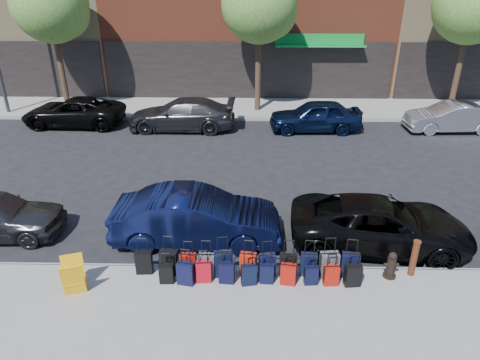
{
  "coord_description": "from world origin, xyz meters",
  "views": [
    {
      "loc": [
        0.02,
        -13.39,
        6.96
      ],
      "look_at": [
        -0.23,
        -1.5,
        1.17
      ],
      "focal_mm": 32.0,
      "sensor_mm": 36.0,
      "label": 1
    }
  ],
  "objects_px": {
    "tree_center": "(262,7)",
    "bollard": "(414,258)",
    "car_near_1": "(197,218)",
    "fire_hydrant": "(391,266)",
    "car_near_2": "(380,224)",
    "tree_right": "(475,7)",
    "car_far_3": "(451,117)",
    "display_rack": "(73,276)",
    "suitcase_front_5": "(248,264)",
    "car_far_2": "(315,116)",
    "car_far_0": "(74,112)",
    "car_far_1": "(182,114)",
    "tree_left": "(53,7)"
  },
  "relations": [
    {
      "from": "fire_hydrant",
      "to": "car_far_2",
      "type": "distance_m",
      "value": 11.32
    },
    {
      "from": "car_far_1",
      "to": "car_far_3",
      "type": "height_order",
      "value": "car_far_1"
    },
    {
      "from": "car_far_2",
      "to": "car_near_2",
      "type": "bearing_deg",
      "value": 0.87
    },
    {
      "from": "fire_hydrant",
      "to": "suitcase_front_5",
      "type": "bearing_deg",
      "value": 177.53
    },
    {
      "from": "display_rack",
      "to": "suitcase_front_5",
      "type": "bearing_deg",
      "value": -7.9
    },
    {
      "from": "car_near_1",
      "to": "car_near_2",
      "type": "bearing_deg",
      "value": -90.8
    },
    {
      "from": "suitcase_front_5",
      "to": "car_near_2",
      "type": "xyz_separation_m",
      "value": [
        3.66,
        1.57,
        0.24
      ]
    },
    {
      "from": "tree_right",
      "to": "car_far_3",
      "type": "relative_size",
      "value": 1.72
    },
    {
      "from": "tree_left",
      "to": "car_far_2",
      "type": "distance_m",
      "value": 14.21
    },
    {
      "from": "bollard",
      "to": "car_near_1",
      "type": "distance_m",
      "value": 5.75
    },
    {
      "from": "bollard",
      "to": "car_far_2",
      "type": "relative_size",
      "value": 0.23
    },
    {
      "from": "suitcase_front_5",
      "to": "fire_hydrant",
      "type": "bearing_deg",
      "value": 9.38
    },
    {
      "from": "display_rack",
      "to": "car_far_3",
      "type": "xyz_separation_m",
      "value": [
        13.76,
        12.08,
        0.11
      ]
    },
    {
      "from": "display_rack",
      "to": "car_near_2",
      "type": "relative_size",
      "value": 0.18
    },
    {
      "from": "car_far_2",
      "to": "car_far_1",
      "type": "bearing_deg",
      "value": -92.64
    },
    {
      "from": "tree_left",
      "to": "tree_center",
      "type": "xyz_separation_m",
      "value": [
        10.5,
        0.0,
        0.0
      ]
    },
    {
      "from": "display_rack",
      "to": "car_near_1",
      "type": "xyz_separation_m",
      "value": [
        2.61,
        2.4,
        0.18
      ]
    },
    {
      "from": "car_near_2",
      "to": "car_far_2",
      "type": "distance_m",
      "value": 9.73
    },
    {
      "from": "tree_center",
      "to": "display_rack",
      "type": "bearing_deg",
      "value": -107.24
    },
    {
      "from": "car_near_2",
      "to": "car_far_1",
      "type": "bearing_deg",
      "value": 40.82
    },
    {
      "from": "fire_hydrant",
      "to": "car_near_2",
      "type": "distance_m",
      "value": 1.62
    },
    {
      "from": "car_far_1",
      "to": "bollard",
      "type": "bearing_deg",
      "value": 34.18
    },
    {
      "from": "tree_right",
      "to": "suitcase_front_5",
      "type": "xyz_separation_m",
      "value": [
        -11.1,
        -14.28,
        -4.96
      ]
    },
    {
      "from": "tree_center",
      "to": "car_near_2",
      "type": "distance_m",
      "value": 13.9
    },
    {
      "from": "tree_right",
      "to": "fire_hydrant",
      "type": "height_order",
      "value": "tree_right"
    },
    {
      "from": "fire_hydrant",
      "to": "car_far_0",
      "type": "height_order",
      "value": "car_far_0"
    },
    {
      "from": "bollard",
      "to": "car_far_0",
      "type": "xyz_separation_m",
      "value": [
        -12.84,
        11.82,
        0.03
      ]
    },
    {
      "from": "tree_right",
      "to": "suitcase_front_5",
      "type": "distance_m",
      "value": 18.76
    },
    {
      "from": "fire_hydrant",
      "to": "bollard",
      "type": "xyz_separation_m",
      "value": [
        0.56,
        0.09,
        0.18
      ]
    },
    {
      "from": "tree_right",
      "to": "car_near_2",
      "type": "bearing_deg",
      "value": -120.36
    },
    {
      "from": "fire_hydrant",
      "to": "bollard",
      "type": "bearing_deg",
      "value": 7.14
    },
    {
      "from": "bollard",
      "to": "display_rack",
      "type": "bearing_deg",
      "value": -174.34
    },
    {
      "from": "tree_left",
      "to": "car_near_1",
      "type": "bearing_deg",
      "value": -56.22
    },
    {
      "from": "car_near_2",
      "to": "car_far_2",
      "type": "relative_size",
      "value": 1.13
    },
    {
      "from": "tree_left",
      "to": "car_far_1",
      "type": "relative_size",
      "value": 1.41
    },
    {
      "from": "fire_hydrant",
      "to": "bollard",
      "type": "relative_size",
      "value": 0.72
    },
    {
      "from": "car_far_0",
      "to": "car_far_2",
      "type": "xyz_separation_m",
      "value": [
        11.96,
        -0.59,
        0.06
      ]
    },
    {
      "from": "car_near_2",
      "to": "fire_hydrant",
      "type": "bearing_deg",
      "value": -179.56
    },
    {
      "from": "tree_center",
      "to": "bollard",
      "type": "bearing_deg",
      "value": -76.29
    },
    {
      "from": "suitcase_front_5",
      "to": "car_far_2",
      "type": "relative_size",
      "value": 0.22
    },
    {
      "from": "car_near_1",
      "to": "car_far_1",
      "type": "xyz_separation_m",
      "value": [
        -1.81,
        9.71,
        -0.02
      ]
    },
    {
      "from": "tree_left",
      "to": "suitcase_front_5",
      "type": "height_order",
      "value": "tree_left"
    },
    {
      "from": "car_far_2",
      "to": "tree_center",
      "type": "bearing_deg",
      "value": -141.09
    },
    {
      "from": "tree_center",
      "to": "bollard",
      "type": "relative_size",
      "value": 7.32
    },
    {
      "from": "car_far_2",
      "to": "car_far_0",
      "type": "bearing_deg",
      "value": -94.71
    },
    {
      "from": "car_far_3",
      "to": "bollard",
      "type": "bearing_deg",
      "value": -29.04
    },
    {
      "from": "tree_left",
      "to": "fire_hydrant",
      "type": "xyz_separation_m",
      "value": [
        13.41,
        -14.31,
        -4.93
      ]
    },
    {
      "from": "car_far_1",
      "to": "car_far_2",
      "type": "bearing_deg",
      "value": 90.45
    },
    {
      "from": "suitcase_front_5",
      "to": "car_far_3",
      "type": "xyz_separation_m",
      "value": [
        9.7,
        11.34,
        0.25
      ]
    },
    {
      "from": "car_far_3",
      "to": "suitcase_front_5",
      "type": "bearing_deg",
      "value": -43.07
    }
  ]
}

